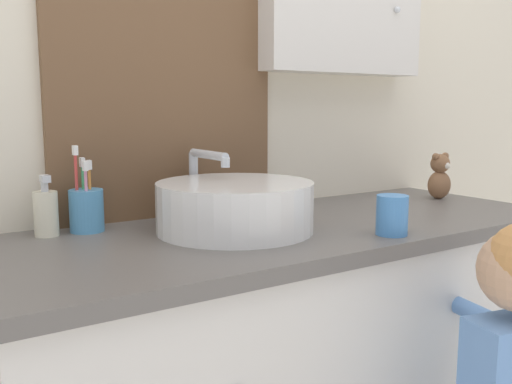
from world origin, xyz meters
The scene contains 8 objects.
wall_back centered at (0.02, 0.62, 1.28)m, with size 3.20×0.18×2.50m.
vanity_counter centered at (0.00, 0.31, 0.40)m, with size 1.49×0.58×0.80m.
sink_basin centered at (-0.16, 0.33, 0.86)m, with size 0.37×0.42×0.18m.
toothbrush_holder centered at (-0.45, 0.52, 0.85)m, with size 0.08×0.08×0.20m.
soap_dispenser centered at (-0.54, 0.52, 0.85)m, with size 0.05×0.05×0.14m.
child_figure centered at (0.18, -0.18, 0.53)m, with size 0.26×0.40×0.87m.
teddy_bear centered at (0.63, 0.38, 0.86)m, with size 0.08×0.07×0.15m.
drinking_cup centered at (0.12, 0.10, 0.84)m, with size 0.07×0.07×0.09m, color #4789D1.
Camera 1 is at (-0.84, -0.80, 1.09)m, focal length 40.00 mm.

